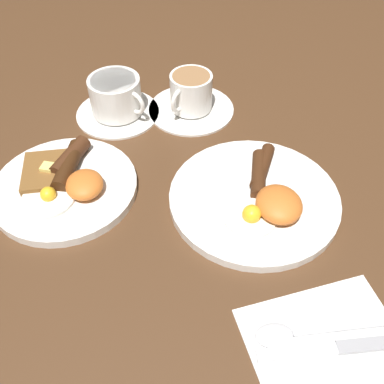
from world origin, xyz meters
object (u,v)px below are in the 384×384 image
(spoon, at_px, (288,334))
(breakfast_plate_far, at_px, (65,183))
(breakfast_plate_near, at_px, (257,198))
(teacup_near, at_px, (191,97))
(knife, at_px, (338,348))
(teacup_far, at_px, (116,99))

(spoon, bearing_deg, breakfast_plate_far, -45.10)
(breakfast_plate_near, distance_m, spoon, 0.23)
(teacup_near, bearing_deg, knife, -170.21)
(breakfast_plate_far, xyz_separation_m, teacup_near, (0.18, -0.24, 0.02))
(breakfast_plate_near, height_order, spoon, breakfast_plate_near)
(breakfast_plate_near, relative_size, teacup_far, 1.68)
(teacup_near, height_order, teacup_far, same)
(breakfast_plate_far, bearing_deg, teacup_near, -53.56)
(teacup_near, height_order, knife, teacup_near)
(teacup_far, xyz_separation_m, knife, (-0.53, -0.23, -0.03))
(breakfast_plate_near, relative_size, teacup_near, 1.61)
(knife, bearing_deg, spoon, -22.46)
(breakfast_plate_far, bearing_deg, spoon, -138.61)
(teacup_near, xyz_separation_m, knife, (-0.52, -0.09, -0.02))
(breakfast_plate_far, distance_m, spoon, 0.42)
(breakfast_plate_far, xyz_separation_m, teacup_far, (0.19, -0.10, 0.02))
(breakfast_plate_near, xyz_separation_m, teacup_far, (0.28, 0.20, 0.02))
(breakfast_plate_near, bearing_deg, spoon, 173.78)
(teacup_near, bearing_deg, breakfast_plate_far, 126.44)
(teacup_near, relative_size, teacup_far, 1.04)
(knife, bearing_deg, breakfast_plate_near, -78.99)
(breakfast_plate_near, distance_m, knife, 0.26)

